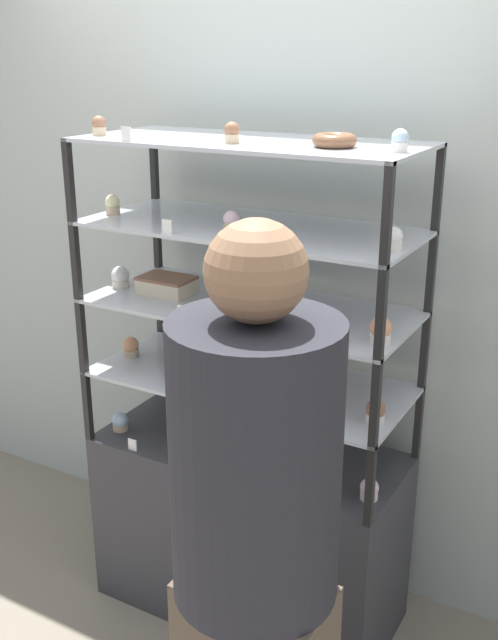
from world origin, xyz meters
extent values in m
plane|color=gray|center=(0.00, 0.00, 0.00)|extent=(20.00, 20.00, 0.00)
cube|color=#A8B2AD|center=(0.00, 0.39, 1.30)|extent=(8.00, 0.05, 2.60)
cube|color=#333338|center=(0.00, 0.00, 0.34)|extent=(1.11, 0.49, 0.69)
cube|color=black|center=(-0.54, 0.23, 0.82)|extent=(0.02, 0.02, 0.27)
cube|color=black|center=(0.54, 0.23, 0.82)|extent=(0.02, 0.02, 0.27)
cube|color=black|center=(-0.54, -0.23, 0.82)|extent=(0.02, 0.02, 0.27)
cube|color=black|center=(0.54, -0.23, 0.82)|extent=(0.02, 0.02, 0.27)
cube|color=#B7BCC6|center=(0.00, 0.00, 0.95)|extent=(1.11, 0.49, 0.01)
cube|color=black|center=(-0.54, 0.23, 1.10)|extent=(0.02, 0.02, 0.27)
cube|color=black|center=(0.54, 0.23, 1.10)|extent=(0.02, 0.02, 0.27)
cube|color=black|center=(-0.54, -0.23, 1.10)|extent=(0.02, 0.02, 0.27)
cube|color=black|center=(0.54, -0.23, 1.10)|extent=(0.02, 0.02, 0.27)
cube|color=#B7BCC6|center=(0.00, 0.00, 1.23)|extent=(1.11, 0.49, 0.01)
cube|color=black|center=(-0.54, 0.23, 1.37)|extent=(0.02, 0.02, 0.27)
cube|color=black|center=(0.54, 0.23, 1.37)|extent=(0.02, 0.02, 0.27)
cube|color=black|center=(-0.54, -0.23, 1.37)|extent=(0.02, 0.02, 0.27)
cube|color=black|center=(0.54, -0.23, 1.37)|extent=(0.02, 0.02, 0.27)
cube|color=#B7BCC6|center=(0.00, 0.00, 1.50)|extent=(1.11, 0.49, 0.01)
cube|color=black|center=(-0.54, 0.23, 1.64)|extent=(0.02, 0.02, 0.27)
cube|color=black|center=(0.54, 0.23, 1.64)|extent=(0.02, 0.02, 0.27)
cube|color=black|center=(-0.54, -0.23, 1.64)|extent=(0.02, 0.02, 0.27)
cube|color=black|center=(0.54, -0.23, 1.64)|extent=(0.02, 0.02, 0.27)
cube|color=#B7BCC6|center=(0.00, 0.00, 1.77)|extent=(1.11, 0.49, 0.01)
cylinder|color=#C66660|center=(0.10, 0.00, 1.01)|extent=(0.20, 0.20, 0.11)
cylinder|color=#8C5B42|center=(0.10, 0.00, 1.08)|extent=(0.21, 0.21, 0.02)
cube|color=beige|center=(-0.31, -0.04, 1.26)|extent=(0.18, 0.13, 0.05)
cube|color=#8C5B42|center=(-0.31, -0.04, 1.29)|extent=(0.19, 0.13, 0.01)
cylinder|color=#CCB28C|center=(-0.49, -0.12, 0.70)|extent=(0.06, 0.06, 0.02)
sphere|color=silver|center=(-0.49, -0.12, 0.73)|extent=(0.06, 0.06, 0.06)
cylinder|color=#CCB28C|center=(-0.15, -0.12, 0.70)|extent=(0.06, 0.06, 0.02)
sphere|color=silver|center=(-0.15, -0.12, 0.73)|extent=(0.06, 0.06, 0.06)
cylinder|color=beige|center=(0.15, -0.06, 0.70)|extent=(0.06, 0.06, 0.02)
sphere|color=white|center=(0.15, -0.06, 0.73)|extent=(0.06, 0.06, 0.06)
cylinder|color=white|center=(0.50, -0.10, 0.70)|extent=(0.06, 0.06, 0.02)
sphere|color=silver|center=(0.50, -0.10, 0.73)|extent=(0.06, 0.06, 0.06)
cube|color=white|center=(-0.35, -0.22, 0.71)|extent=(0.04, 0.00, 0.04)
cylinder|color=#CCB28C|center=(-0.49, -0.04, 0.97)|extent=(0.06, 0.06, 0.03)
sphere|color=#E5996B|center=(-0.49, -0.04, 1.00)|extent=(0.06, 0.06, 0.06)
cylinder|color=white|center=(-0.18, -0.05, 0.97)|extent=(0.06, 0.06, 0.03)
sphere|color=silver|center=(-0.18, -0.05, 1.00)|extent=(0.06, 0.06, 0.06)
cylinder|color=white|center=(0.50, -0.09, 0.97)|extent=(0.06, 0.06, 0.03)
sphere|color=#8C5B42|center=(0.50, -0.09, 1.00)|extent=(0.06, 0.06, 0.06)
cube|color=white|center=(0.25, -0.22, 0.98)|extent=(0.04, 0.00, 0.04)
cylinder|color=beige|center=(-0.50, -0.05, 1.24)|extent=(0.06, 0.06, 0.03)
sphere|color=white|center=(-0.50, -0.05, 1.28)|extent=(0.06, 0.06, 0.06)
cylinder|color=#CCB28C|center=(0.01, -0.10, 1.24)|extent=(0.06, 0.06, 0.03)
sphere|color=#E5996B|center=(0.01, -0.10, 1.28)|extent=(0.06, 0.06, 0.06)
cylinder|color=white|center=(0.50, -0.11, 1.24)|extent=(0.06, 0.06, 0.03)
sphere|color=#E5996B|center=(0.50, -0.11, 1.28)|extent=(0.06, 0.06, 0.06)
cube|color=white|center=(-0.12, -0.22, 1.25)|extent=(0.04, 0.00, 0.04)
cylinder|color=#CCB28C|center=(-0.50, -0.08, 1.52)|extent=(0.05, 0.05, 0.03)
sphere|color=#F4EAB2|center=(-0.50, -0.08, 1.55)|extent=(0.05, 0.05, 0.05)
cylinder|color=#CCB28C|center=(0.00, -0.11, 1.52)|extent=(0.05, 0.05, 0.03)
sphere|color=silver|center=(0.00, -0.11, 1.55)|extent=(0.05, 0.05, 0.05)
cylinder|color=white|center=(0.51, -0.08, 1.52)|extent=(0.05, 0.05, 0.03)
sphere|color=white|center=(0.51, -0.08, 1.55)|extent=(0.05, 0.05, 0.05)
cube|color=white|center=(-0.16, -0.22, 1.52)|extent=(0.04, 0.00, 0.04)
cylinder|color=#CCB28C|center=(-0.49, -0.13, 1.79)|extent=(0.04, 0.04, 0.03)
sphere|color=#8C5B42|center=(-0.49, -0.13, 1.81)|extent=(0.05, 0.05, 0.05)
cylinder|color=#CCB28C|center=(0.00, -0.10, 1.79)|extent=(0.04, 0.04, 0.03)
sphere|color=#8C5B42|center=(0.00, -0.10, 1.81)|extent=(0.05, 0.05, 0.05)
cylinder|color=white|center=(0.51, -0.06, 1.79)|extent=(0.04, 0.04, 0.03)
sphere|color=silver|center=(0.51, -0.06, 1.81)|extent=(0.05, 0.05, 0.05)
cube|color=white|center=(-0.30, -0.22, 1.80)|extent=(0.04, 0.00, 0.04)
torus|color=brown|center=(0.31, -0.04, 1.79)|extent=(0.13, 0.13, 0.04)
cylinder|color=#26262D|center=(0.44, -0.75, 1.14)|extent=(0.40, 0.40, 0.69)
sphere|color=#936B4C|center=(0.44, -0.75, 1.60)|extent=(0.22, 0.22, 0.22)
camera|label=1|loc=(1.17, -2.07, 2.03)|focal=42.00mm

